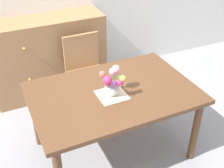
{
  "coord_description": "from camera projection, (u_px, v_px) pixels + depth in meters",
  "views": [
    {
      "loc": [
        -0.93,
        -1.97,
        2.22
      ],
      "look_at": [
        -0.04,
        -0.06,
        0.85
      ],
      "focal_mm": 47.17,
      "sensor_mm": 36.0,
      "label": 1
    }
  ],
  "objects": [
    {
      "name": "ground_plane",
      "position": [
        113.0,
        149.0,
        3.03
      ],
      "size": [
        12.0,
        12.0,
        0.0
      ],
      "primitive_type": "plane",
      "color": "#939399"
    },
    {
      "name": "dining_table",
      "position": [
        113.0,
        99.0,
        2.68
      ],
      "size": [
        1.48,
        1.0,
        0.73
      ],
      "color": "brown",
      "rests_on": "ground_plane"
    },
    {
      "name": "flower_vase",
      "position": [
        112.0,
        83.0,
        2.51
      ],
      "size": [
        0.22,
        0.2,
        0.25
      ],
      "color": "silver",
      "rests_on": "placemat"
    },
    {
      "name": "dresser",
      "position": [
        49.0,
        57.0,
        3.68
      ],
      "size": [
        1.4,
        0.47,
        1.0
      ],
      "color": "#9E7047",
      "rests_on": "ground_plane"
    },
    {
      "name": "chair_far",
      "position": [
        85.0,
        68.0,
        3.4
      ],
      "size": [
        0.42,
        0.42,
        0.9
      ],
      "rotation": [
        0.0,
        0.0,
        3.14
      ],
      "color": "#9E7047",
      "rests_on": "ground_plane"
    },
    {
      "name": "placemat",
      "position": [
        112.0,
        95.0,
        2.58
      ],
      "size": [
        0.25,
        0.25,
        0.01
      ],
      "primitive_type": "cube",
      "color": "beige",
      "rests_on": "dining_table"
    }
  ]
}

